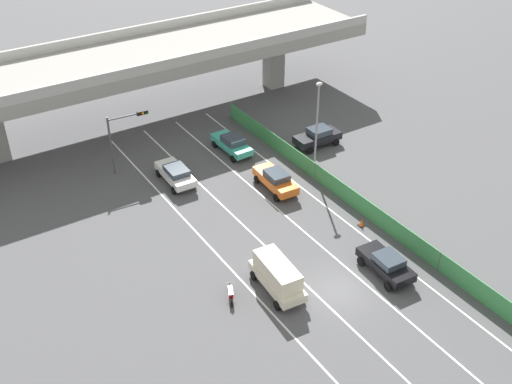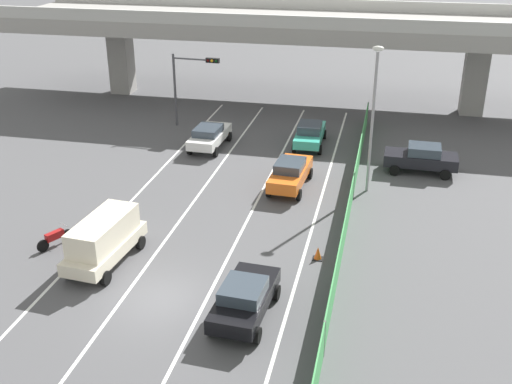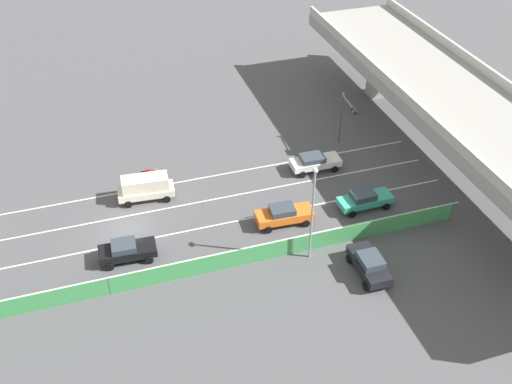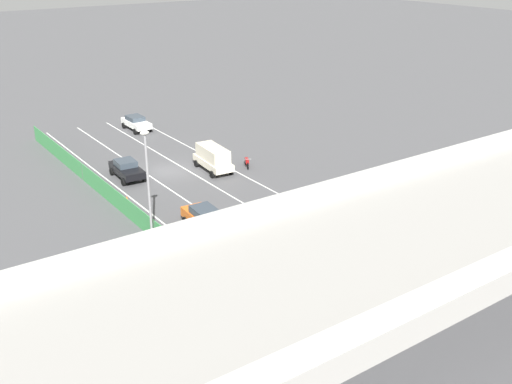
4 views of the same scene
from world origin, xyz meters
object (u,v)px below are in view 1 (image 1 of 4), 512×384
car_sedan_white (176,173)px  car_sedan_black (386,263)px  street_lamp (317,120)px  car_taxi_teal (232,143)px  traffic_light (124,131)px  motorcycle (231,293)px  car_taxi_orange (276,180)px  car_van_cream (277,275)px  traffic_cone (362,223)px  parked_sedan_dark (318,136)px

car_sedan_white → car_sedan_black: 19.27m
street_lamp → car_taxi_teal: bearing=122.5°
traffic_light → motorcycle: bearing=-92.6°
motorcycle → street_lamp: street_lamp is taller
car_taxi_orange → car_sedan_black: size_ratio=1.08×
car_van_cream → motorcycle: size_ratio=2.72×
motorcycle → car_van_cream: bearing=-16.3°
car_taxi_orange → street_lamp: (4.36, 0.51, 3.97)m
traffic_cone → car_van_cream: bearing=-165.6°
traffic_cone → parked_sedan_dark: bearing=67.8°
car_taxi_orange → parked_sedan_dark: size_ratio=1.09×
car_taxi_teal → street_lamp: 8.83m
car_van_cream → car_taxi_orange: bearing=56.3°
motorcycle → traffic_light: 18.87m
traffic_cone → motorcycle: bearing=-173.0°
car_taxi_orange → parked_sedan_dark: bearing=28.5°
car_sedan_white → car_van_cream: bearing=-91.3°
traffic_cone → traffic_light: bearing=124.0°
car_taxi_orange → traffic_light: size_ratio=0.89×
street_lamp → car_taxi_orange: bearing=-173.4°
motorcycle → street_lamp: bearing=34.5°
car_taxi_teal → traffic_light: 9.75m
car_taxi_orange → car_sedan_white: 8.31m
car_taxi_orange → parked_sedan_dark: parked_sedan_dark is taller
car_taxi_teal → traffic_light: size_ratio=0.88×
car_sedan_white → car_taxi_orange: bearing=-39.8°
traffic_light → car_sedan_white: bearing=-57.9°
car_taxi_orange → car_taxi_teal: size_ratio=1.02×
car_van_cream → parked_sedan_dark: 19.94m
car_taxi_orange → car_taxi_teal: bearing=89.0°
car_sedan_black → parked_sedan_dark: parked_sedan_dark is taller
car_sedan_black → street_lamp: size_ratio=0.54×
traffic_light → parked_sedan_dark: bearing=-18.2°
traffic_light → car_taxi_orange: bearing=-46.4°
car_taxi_teal → traffic_cone: car_taxi_teal is taller
car_sedan_white → car_van_cream: size_ratio=0.94×
motorcycle → parked_sedan_dark: size_ratio=0.41×
car_taxi_orange → traffic_cone: car_taxi_orange is taller
car_taxi_orange → car_sedan_black: 12.74m
traffic_light → street_lamp: size_ratio=0.65×
parked_sedan_dark → street_lamp: street_lamp is taller
car_sedan_black → traffic_cone: (2.24, 5.04, -0.60)m
motorcycle → street_lamp: 17.70m
car_taxi_teal → parked_sedan_dark: parked_sedan_dark is taller
car_van_cream → traffic_light: (-2.19, 19.44, 2.53)m
traffic_light → traffic_cone: (11.52, -17.05, -3.50)m
traffic_light → car_sedan_black: bearing=-67.2°
car_sedan_white → motorcycle: bearing=-103.0°
traffic_light → traffic_cone: bearing=-56.0°
car_taxi_orange → traffic_cone: 8.15m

